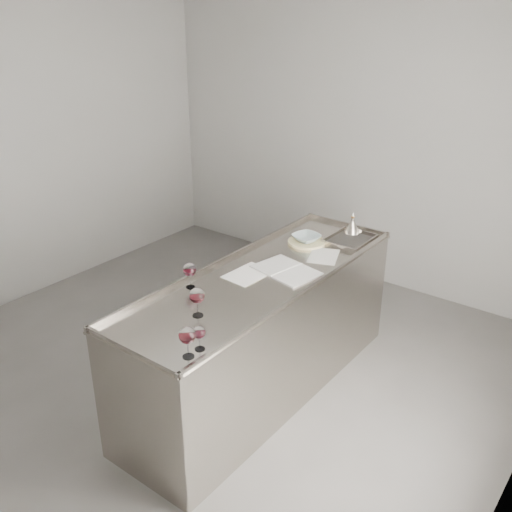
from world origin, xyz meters
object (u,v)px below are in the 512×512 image
Objects in this scene: wine_glass_left at (190,270)px; wine_funnel at (352,227)px; wine_glass_middle at (197,296)px; notebook at (286,270)px; wine_glass_right at (187,336)px; wine_glass_small at (199,333)px; counter at (262,333)px; ceramic_bowl at (306,238)px.

wine_glass_left is 1.56m from wine_funnel.
notebook is (0.07, 0.83, -0.12)m from wine_glass_middle.
wine_glass_right reaches higher than wine_glass_small.
wine_funnel is (0.09, 1.76, -0.08)m from wine_glass_middle.
wine_glass_right is at bearing -75.05° from counter.
wine_glass_small is 0.69× the size of ceramic_bowl.
wine_glass_right reaches higher than ceramic_bowl.
notebook is (-0.18, 1.18, -0.12)m from wine_glass_right.
notebook is 0.93m from wine_funnel.
wine_glass_right is 1.01× the size of wine_funnel.
ceramic_bowl is 0.45m from wine_funnel.
wine_glass_left is at bearing -110.58° from notebook.
ceramic_bowl is at bearing 96.10° from counter.
wine_funnel reaches higher than wine_glass_left.
wine_glass_right is 1.20m from notebook.
wine_glass_right is at bearing -69.74° from notebook.
wine_glass_middle reaches higher than wine_glass_left.
wine_glass_left is 0.96× the size of wine_glass_right.
wine_glass_left is 0.96× the size of wine_funnel.
counter is at bearing -95.62° from wine_funnel.
notebook is at bearing 98.75° from wine_glass_right.
wine_glass_small is 1.65m from ceramic_bowl.
wine_glass_left is 0.81m from wine_glass_right.
counter is 1.22m from wine_glass_right.
wine_glass_left is 0.38m from wine_glass_middle.
wine_funnel is (-0.17, 2.02, -0.05)m from wine_glass_small.
counter is 0.85m from ceramic_bowl.
wine_glass_middle reaches higher than counter.
ceramic_bowl is (-0.07, 0.67, 0.51)m from counter.
counter is at bearing 57.43° from wine_glass_left.
wine_glass_left is 0.93× the size of wine_glass_middle.
wine_glass_middle reaches higher than wine_glass_small.
counter is at bearing 91.57° from wine_glass_middle.
ceramic_bowl reaches higher than notebook.
ceramic_bowl is (-0.16, 0.51, 0.04)m from notebook.
ceramic_bowl reaches higher than counter.
wine_glass_small is 0.80× the size of wine_funnel.
counter is 11.67× the size of ceramic_bowl.
wine_glass_middle is at bearing -83.56° from notebook.
counter is 13.48× the size of wine_funnel.
counter is 0.90m from wine_glass_middle.
wine_glass_middle is at bearing 134.34° from wine_glass_small.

